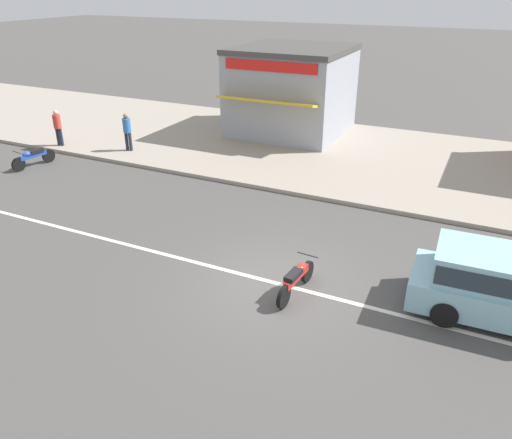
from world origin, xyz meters
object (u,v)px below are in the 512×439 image
object	(u,v)px
pedestrian_near_clock	(127,129)
pedestrian_mid_kerb	(58,125)
motorcycle_1	(33,157)
shopfront_far_kios	(292,90)
motorcycle_2	(297,278)

from	to	relation	value
pedestrian_near_clock	pedestrian_mid_kerb	distance (m)	3.37
motorcycle_1	pedestrian_mid_kerb	bearing A→B (deg)	109.97
pedestrian_mid_kerb	shopfront_far_kios	bearing A→B (deg)	38.21
motorcycle_2	pedestrian_mid_kerb	size ratio (longest dim) A/B	1.16
pedestrian_mid_kerb	motorcycle_2	bearing A→B (deg)	-24.14
pedestrian_near_clock	pedestrian_mid_kerb	xyz separation A→B (m)	(-3.28, -0.77, -0.02)
pedestrian_near_clock	shopfront_far_kios	size ratio (longest dim) A/B	0.27
shopfront_far_kios	pedestrian_mid_kerb	bearing A→B (deg)	-141.79
shopfront_far_kios	motorcycle_2	bearing A→B (deg)	-67.43
motorcycle_1	motorcycle_2	distance (m)	13.67
motorcycle_1	motorcycle_2	bearing A→B (deg)	-16.70
pedestrian_mid_kerb	pedestrian_near_clock	bearing A→B (deg)	13.14
motorcycle_1	pedestrian_near_clock	size ratio (longest dim) A/B	1.17
motorcycle_2	shopfront_far_kios	world-z (taller)	shopfront_far_kios
motorcycle_1	motorcycle_2	world-z (taller)	same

